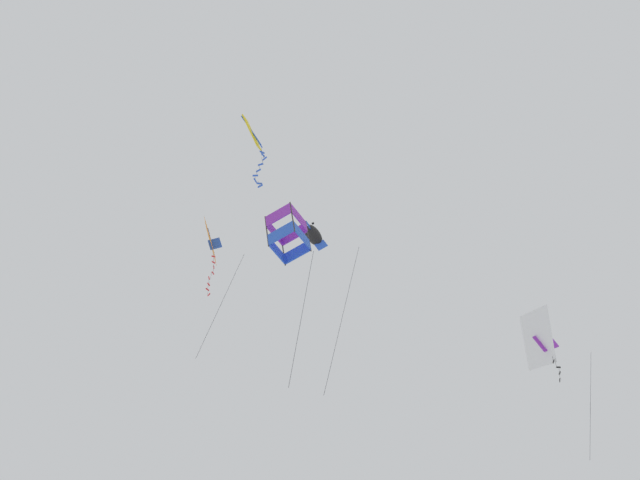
{
  "coord_description": "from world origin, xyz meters",
  "views": [
    {
      "loc": [
        9.21,
        -18.79,
        0.5
      ],
      "look_at": [
        -0.26,
        0.45,
        23.97
      ],
      "focal_mm": 46.53,
      "sensor_mm": 36.0,
      "label": 1
    }
  ],
  "objects_px": {
    "kite_diamond_upper_right": "(252,134)",
    "kite_fish_near_right": "(313,235)",
    "kite_delta_mid_left": "(540,339)",
    "kite_box_highest": "(288,234)",
    "kite_delta_low_drifter": "(212,243)"
  },
  "relations": [
    {
      "from": "kite_delta_mid_left",
      "to": "kite_delta_low_drifter",
      "type": "distance_m",
      "value": 14.63
    },
    {
      "from": "kite_delta_mid_left",
      "to": "kite_diamond_upper_right",
      "type": "bearing_deg",
      "value": -50.6
    },
    {
      "from": "kite_diamond_upper_right",
      "to": "kite_fish_near_right",
      "type": "relative_size",
      "value": 0.39
    },
    {
      "from": "kite_box_highest",
      "to": "kite_fish_near_right",
      "type": "distance_m",
      "value": 3.8
    },
    {
      "from": "kite_diamond_upper_right",
      "to": "kite_delta_mid_left",
      "type": "bearing_deg",
      "value": 133.49
    },
    {
      "from": "kite_box_highest",
      "to": "kite_diamond_upper_right",
      "type": "bearing_deg",
      "value": 14.91
    },
    {
      "from": "kite_diamond_upper_right",
      "to": "kite_fish_near_right",
      "type": "distance_m",
      "value": 6.92
    },
    {
      "from": "kite_delta_mid_left",
      "to": "kite_diamond_upper_right",
      "type": "height_order",
      "value": "kite_diamond_upper_right"
    },
    {
      "from": "kite_box_highest",
      "to": "kite_delta_mid_left",
      "type": "bearing_deg",
      "value": 148.37
    },
    {
      "from": "kite_fish_near_right",
      "to": "kite_delta_low_drifter",
      "type": "relative_size",
      "value": 1.16
    },
    {
      "from": "kite_diamond_upper_right",
      "to": "kite_delta_low_drifter",
      "type": "bearing_deg",
      "value": -160.02
    },
    {
      "from": "kite_diamond_upper_right",
      "to": "kite_box_highest",
      "type": "bearing_deg",
      "value": 168.16
    },
    {
      "from": "kite_fish_near_right",
      "to": "kite_delta_low_drifter",
      "type": "distance_m",
      "value": 5.94
    },
    {
      "from": "kite_diamond_upper_right",
      "to": "kite_fish_near_right",
      "type": "bearing_deg",
      "value": 166.89
    },
    {
      "from": "kite_delta_mid_left",
      "to": "kite_fish_near_right",
      "type": "bearing_deg",
      "value": -73.88
    }
  ]
}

